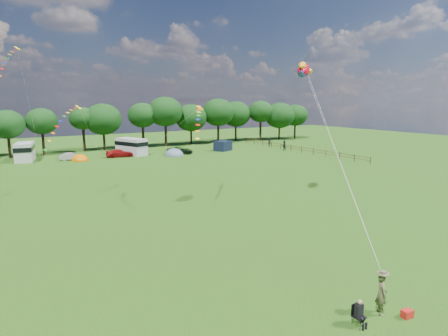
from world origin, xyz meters
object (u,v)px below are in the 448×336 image
car_b (71,156)px  car_c (119,153)px  car_d (180,151)px  campervan_c (131,146)px  tent_greyblue (174,156)px  camp_chair (358,310)px  walker_a (284,146)px  tent_orange (80,161)px  kite_flyer (381,294)px  campervan_b (25,151)px  fish_kite (303,70)px  walker_b (269,143)px

car_b → car_c: bearing=-86.0°
car_d → campervan_c: 8.52m
campervan_c → tent_greyblue: (6.04, -4.83, -1.56)m
camp_chair → walker_a: walker_a is taller
tent_orange → kite_flyer: 53.06m
campervan_b → fish_kite: bearing=-143.0°
fish_kite → campervan_c: bearing=59.2°
campervan_c → walker_b: size_ratio=3.88×
campervan_b → camp_chair: 58.35m
camp_chair → car_c: bearing=83.1°
car_b → campervan_c: size_ratio=0.53×
campervan_c → tent_orange: (-9.08, -2.09, -1.56)m
walker_a → car_d: bearing=-13.6°
car_b → car_d: (17.81, -2.87, 0.04)m
car_d → fish_kite: size_ratio=1.56×
tent_greyblue → walker_a: 21.42m
fish_kite → walker_a: 38.43m
walker_b → car_c: bearing=-19.2°
tent_greyblue → camp_chair: size_ratio=3.06×
campervan_b → camp_chair: bearing=-161.2°
car_d → kite_flyer: bearing=-179.2°
walker_b → kite_flyer: bearing=40.2°
car_b → fish_kite: fish_kite is taller
walker_a → tent_orange: bearing=-8.5°
car_c → camp_chair: 53.90m
car_b → fish_kite: (14.50, -37.59, 11.65)m
car_d → fish_kite: fish_kite is taller
car_c → car_b: bearing=93.8°
campervan_b → walker_a: size_ratio=3.29×
campervan_c → tent_greyblue: bearing=-150.5°
camp_chair → fish_kite: size_ratio=0.40×
campervan_b → tent_greyblue: (22.61, -7.34, -1.53)m
campervan_b → camp_chair: campervan_b is taller
tent_orange → fish_kite: (13.42, -36.28, 12.24)m
tent_greyblue → walker_b: size_ratio=2.20×
fish_kite → walker_a: (22.61, 28.94, -11.31)m
campervan_c → walker_a: 28.55m
car_b → tent_greyblue: size_ratio=0.93×
car_c → kite_flyer: bearing=-174.6°
walker_b → walker_a: bearing=61.2°
tent_greyblue → kite_flyer: size_ratio=1.92×
car_d → tent_greyblue: 2.09m
car_c → car_d: car_c is taller
tent_greyblue → walker_b: bearing=4.7°
car_c → tent_greyblue: 9.27m
kite_flyer → campervan_b: bearing=46.4°
car_d → fish_kite: 36.76m
tent_orange → campervan_c: bearing=12.9°
campervan_b → tent_greyblue: size_ratio=1.69×
car_c → campervan_c: (2.57, 1.46, 0.92)m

